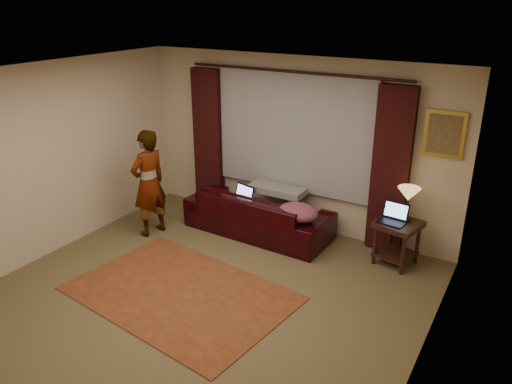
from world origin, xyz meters
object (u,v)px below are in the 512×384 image
(sofa, at_px, (258,205))
(laptop_sofa, at_px, (238,196))
(tiffany_lamp, at_px, (407,205))
(person, at_px, (149,183))
(laptop_table, at_px, (392,214))
(end_table, at_px, (396,243))

(sofa, height_order, laptop_sofa, sofa)
(tiffany_lamp, xyz_separation_m, person, (-3.51, -1.03, -0.04))
(laptop_table, bearing_deg, sofa, -172.14)
(sofa, relative_size, end_table, 3.63)
(tiffany_lamp, relative_size, person, 0.29)
(sofa, xyz_separation_m, tiffany_lamp, (2.13, 0.20, 0.40))
(tiffany_lamp, distance_m, person, 3.66)
(laptop_table, relative_size, person, 0.23)
(tiffany_lamp, relative_size, laptop_table, 1.26)
(end_table, distance_m, tiffany_lamp, 0.55)
(laptop_sofa, height_order, end_table, laptop_sofa)
(sofa, bearing_deg, laptop_table, -176.08)
(laptop_sofa, relative_size, person, 0.24)
(laptop_sofa, xyz_separation_m, laptop_table, (2.27, 0.15, 0.16))
(laptop_sofa, height_order, person, person)
(end_table, bearing_deg, person, -164.62)
(end_table, bearing_deg, laptop_sofa, -174.70)
(end_table, distance_m, person, 3.61)
(end_table, xyz_separation_m, laptop_table, (-0.08, -0.06, 0.43))
(sofa, bearing_deg, tiffany_lamp, -172.26)
(laptop_sofa, xyz_separation_m, person, (-1.09, -0.73, 0.23))
(sofa, bearing_deg, person, 33.21)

